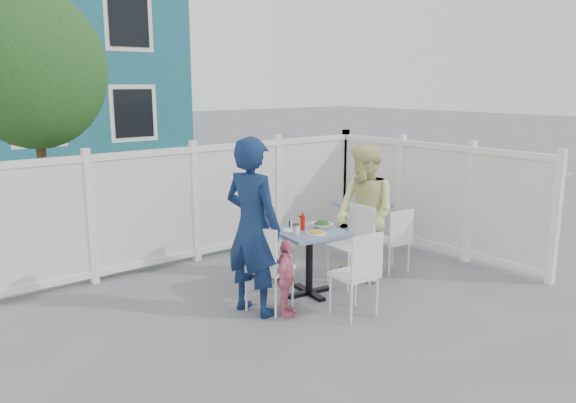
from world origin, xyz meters
TOP-DOWN VIEW (x-y plane):
  - ground at (0.00, 0.00)m, footprint 80.00×80.00m
  - near_sidewalk at (0.00, 3.80)m, footprint 24.00×2.60m
  - street at (0.00, 7.50)m, footprint 24.00×5.00m
  - far_sidewalk at (0.00, 10.60)m, footprint 24.00×1.60m
  - fence_back at (0.10, 2.40)m, footprint 5.86×0.08m
  - fence_right at (3.00, 0.60)m, footprint 0.08×3.66m
  - tree at (-1.60, 3.30)m, footprint 1.80×1.62m
  - potted_shrub_a at (-0.64, 3.10)m, footprint 1.18×1.18m
  - potted_shrub_b at (1.36, 3.00)m, footprint 1.49×1.59m
  - main_table at (0.47, 0.43)m, footprint 0.83×0.83m
  - spare_table at (2.26, 1.31)m, footprint 0.75×0.75m
  - chair_left at (-0.24, 0.34)m, footprint 0.55×0.56m
  - chair_right at (1.17, 0.39)m, footprint 0.45×0.47m
  - chair_back at (0.52, 1.21)m, footprint 0.48×0.47m
  - chair_near at (0.43, -0.40)m, footprint 0.45×0.44m
  - chair_spare at (1.83, 0.29)m, footprint 0.44×0.42m
  - man at (-0.34, 0.41)m, footprint 0.61×0.79m
  - woman at (1.36, 0.40)m, footprint 0.76×0.92m
  - boy at (0.42, 1.32)m, footprint 0.64×0.53m
  - toddler at (-0.13, 0.12)m, footprint 0.51×0.46m
  - plate_main at (0.43, 0.27)m, footprint 0.23×0.23m
  - plate_side at (0.29, 0.53)m, footprint 0.20×0.20m
  - salad_bowl at (0.66, 0.42)m, footprint 0.24×0.24m
  - coffee_cup_a at (0.23, 0.39)m, footprint 0.07×0.07m
  - coffee_cup_b at (0.53, 0.64)m, footprint 0.07×0.07m
  - ketchup_bottle at (0.42, 0.50)m, footprint 0.05×0.05m
  - salt_shaker at (0.41, 0.69)m, footprint 0.03×0.03m
  - pepper_shaker at (0.41, 0.71)m, footprint 0.03×0.03m

SIDE VIEW (x-z plane):
  - ground at x=0.00m, z-range 0.00..0.00m
  - street at x=0.00m, z-range 0.00..0.01m
  - near_sidewalk at x=0.00m, z-range 0.00..0.01m
  - far_sidewalk at x=0.00m, z-range 0.00..0.01m
  - toddler at x=-0.13m, z-range 0.00..0.83m
  - chair_spare at x=1.83m, z-range 0.07..0.92m
  - chair_back at x=0.52m, z-range 0.07..0.93m
  - chair_near at x=0.43m, z-range 0.08..1.00m
  - spare_table at x=2.26m, z-range 0.19..0.90m
  - chair_left at x=-0.24m, z-range 0.08..1.04m
  - chair_right at x=1.17m, z-range 0.08..1.05m
  - boy at x=0.42m, z-range 0.00..1.14m
  - main_table at x=0.47m, z-range 0.21..0.99m
  - potted_shrub_b at x=1.36m, z-range 0.00..1.43m
  - potted_shrub_a at x=-0.64m, z-range 0.00..1.55m
  - plate_side at x=0.29m, z-range 0.77..0.79m
  - plate_main at x=0.43m, z-range 0.77..0.79m
  - fence_right at x=3.00m, z-range -0.02..1.58m
  - fence_back at x=0.10m, z-range -0.02..1.58m
  - salad_bowl at x=0.66m, z-range 0.77..0.83m
  - pepper_shaker at x=0.41m, z-range 0.77..0.85m
  - salt_shaker at x=0.41m, z-range 0.77..0.85m
  - coffee_cup_a at x=0.23m, z-range 0.77..0.89m
  - coffee_cup_b at x=0.53m, z-range 0.77..0.89m
  - woman at x=1.36m, z-range 0.00..1.71m
  - ketchup_bottle at x=0.42m, z-range 0.77..0.95m
  - man at x=-0.34m, z-range 0.00..1.91m
  - tree at x=-1.60m, z-range 0.80..4.39m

